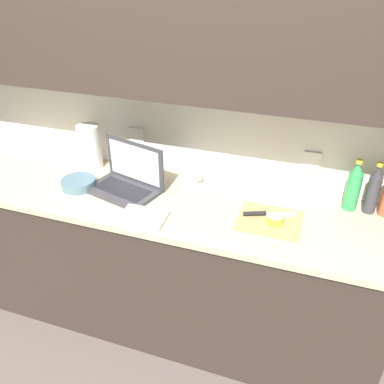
# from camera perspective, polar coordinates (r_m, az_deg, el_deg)

# --- Properties ---
(ground_plane) EXTENTS (12.00, 12.00, 0.00)m
(ground_plane) POSITION_cam_1_polar(r_m,az_deg,el_deg) (2.72, -2.71, -17.31)
(ground_plane) COLOR #564C47
(ground_plane) RESTS_ON ground
(wall_back) EXTENTS (5.20, 0.38, 2.60)m
(wall_back) POSITION_cam_1_polar(r_m,az_deg,el_deg) (2.09, -1.31, 17.97)
(wall_back) COLOR white
(wall_back) RESTS_ON ground_plane
(counter_unit) EXTENTS (2.37, 0.62, 0.90)m
(counter_unit) POSITION_cam_1_polar(r_m,az_deg,el_deg) (2.40, -3.40, -9.86)
(counter_unit) COLOR #332823
(counter_unit) RESTS_ON ground_plane
(laptop) EXTENTS (0.43, 0.33, 0.25)m
(laptop) POSITION_cam_1_polar(r_m,az_deg,el_deg) (2.22, -9.03, 1.80)
(laptop) COLOR #333338
(laptop) RESTS_ON counter_unit
(cutting_board) EXTENTS (0.30, 0.26, 0.01)m
(cutting_board) POSITION_cam_1_polar(r_m,az_deg,el_deg) (2.00, 10.79, -4.00)
(cutting_board) COLOR tan
(cutting_board) RESTS_ON counter_unit
(knife) EXTENTS (0.25, 0.12, 0.02)m
(knife) POSITION_cam_1_polar(r_m,az_deg,el_deg) (2.02, 9.65, -3.02)
(knife) COLOR silver
(knife) RESTS_ON cutting_board
(lemon_half_cut) EXTENTS (0.08, 0.08, 0.04)m
(lemon_half_cut) POSITION_cam_1_polar(r_m,az_deg,el_deg) (1.97, 11.58, -3.83)
(lemon_half_cut) COLOR yellow
(lemon_half_cut) RESTS_ON cutting_board
(bottle_green_soda) EXTENTS (0.07, 0.07, 0.27)m
(bottle_green_soda) POSITION_cam_1_polar(r_m,az_deg,el_deg) (2.15, 21.73, 0.68)
(bottle_green_soda) COLOR #2D934C
(bottle_green_soda) RESTS_ON counter_unit
(bottle_oil_tall) EXTENTS (0.06, 0.06, 0.27)m
(bottle_oil_tall) POSITION_cam_1_polar(r_m,az_deg,el_deg) (2.16, 24.10, 0.27)
(bottle_oil_tall) COLOR #333338
(bottle_oil_tall) RESTS_ON counter_unit
(measuring_cup) EXTENTS (0.12, 0.10, 0.09)m
(measuring_cup) POSITION_cam_1_polar(r_m,az_deg,el_deg) (2.27, -0.29, 2.32)
(measuring_cup) COLOR silver
(measuring_cup) RESTS_ON counter_unit
(bowl_white) EXTENTS (0.19, 0.19, 0.05)m
(bowl_white) POSITION_cam_1_polar(r_m,az_deg,el_deg) (2.31, -15.65, 1.18)
(bowl_white) COLOR slate
(bowl_white) RESTS_ON counter_unit
(paper_towel_roll) EXTENTS (0.13, 0.13, 0.26)m
(paper_towel_roll) POSITION_cam_1_polar(r_m,az_deg,el_deg) (2.48, -14.14, 6.19)
(paper_towel_roll) COLOR white
(paper_towel_roll) RESTS_ON counter_unit
(dish_towel) EXTENTS (0.23, 0.17, 0.02)m
(dish_towel) POSITION_cam_1_polar(r_m,az_deg,el_deg) (1.99, -6.86, -3.57)
(dish_towel) COLOR silver
(dish_towel) RESTS_ON counter_unit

